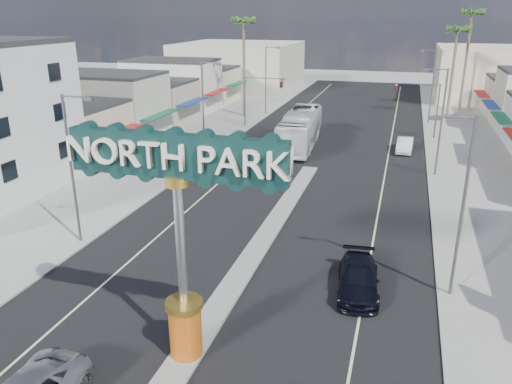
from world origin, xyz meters
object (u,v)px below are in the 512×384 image
Objects in this scene: traffic_signal_left at (259,92)px; suv_right at (358,279)px; traffic_signal_right at (421,99)px; streetlight_r_near at (460,200)px; gateway_sign at (179,224)px; streetlight_l_far at (267,77)px; palm_left_far at (244,26)px; city_bus at (300,129)px; streetlight_l_mid at (205,105)px; streetlight_r_far at (431,83)px; car_parked_right at (405,145)px; palm_right_far at (472,19)px; car_parked_left at (225,147)px; palm_right_mid at (457,34)px; streetlight_l_near at (73,163)px; streetlight_r_mid at (440,117)px.

suv_right is (15.35, -34.90, -3.56)m from traffic_signal_left.
traffic_signal_right is 0.67× the size of streetlight_r_near.
gateway_sign is 51.10m from streetlight_l_far.
palm_left_far reaches higher than city_bus.
streetlight_l_mid and streetlight_l_far have the same top height.
car_parked_right is (-2.48, -14.59, -4.36)m from streetlight_r_far.
palm_right_far reaches higher than gateway_sign.
gateway_sign is 1.02× the size of streetlight_l_far.
suv_right is (-4.27, -42.91, -4.35)m from streetlight_r_far.
streetlight_r_near is at bearing -43.46° from car_parked_left.
streetlight_r_near is 1.83× the size of suv_right.
gateway_sign is at bearing -78.22° from streetlight_l_far.
traffic_signal_right is at bearing -15.15° from palm_left_far.
palm_right_mid reaches higher than gateway_sign.
traffic_signal_right is 0.67× the size of streetlight_l_far.
streetlight_l_near is 0.69× the size of palm_left_far.
palm_right_far is 32.75m from city_bus.
streetlight_r_mid is at bearing -35.50° from traffic_signal_left.
streetlight_r_near is 2.09× the size of car_parked_right.
traffic_signal_left is (-9.18, 42.02, -1.65)m from gateway_sign.
streetlight_l_far is 0.64× the size of palm_right_far.
traffic_signal_left is 0.46× the size of palm_left_far.
streetlight_l_near is at bearing -90.00° from streetlight_l_mid.
traffic_signal_right is at bearing 81.66° from car_parked_right.
streetlight_r_far reaches higher than car_parked_right.
streetlight_l_far is 23.88m from car_parked_right.
streetlight_l_near is 58.35m from palm_right_far.
car_parked_left is at bearing 40.96° from streetlight_l_mid.
suv_right is (16.60, -42.91, -4.35)m from streetlight_l_far.
traffic_signal_left is 0.67× the size of streetlight_l_mid.
streetlight_l_near reaches higher than traffic_signal_right.
palm_left_far is (-3.82, 6.01, 7.22)m from traffic_signal_left.
traffic_signal_left is 24.11m from streetlight_r_mid.
streetlight_r_far reaches higher than city_bus.
streetlight_r_far is at bearing 90.00° from streetlight_r_mid.
car_parked_right is at bearing 80.47° from suv_right.
streetlight_l_mid is 2.06× the size of car_parked_left.
city_bus is (-12.99, 26.45, -3.23)m from streetlight_r_near.
city_bus reaches higher than car_parked_right.
gateway_sign is at bearing -102.33° from traffic_signal_right.
streetlight_r_near is (10.43, 8.02, -0.86)m from gateway_sign.
palm_right_far reaches higher than streetlight_r_mid.
gateway_sign is 2.09× the size of car_parked_left.
traffic_signal_right is 22.45m from car_parked_left.
traffic_signal_right is 8.14m from streetlight_r_far.
streetlight_l_near is at bearing -86.33° from palm_left_far.
palm_right_mid is at bearing 63.01° from streetlight_l_near.
palm_left_far reaches higher than suv_right.
streetlight_l_near and streetlight_l_mid have the same top height.
streetlight_l_near is 2.06× the size of car_parked_left.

